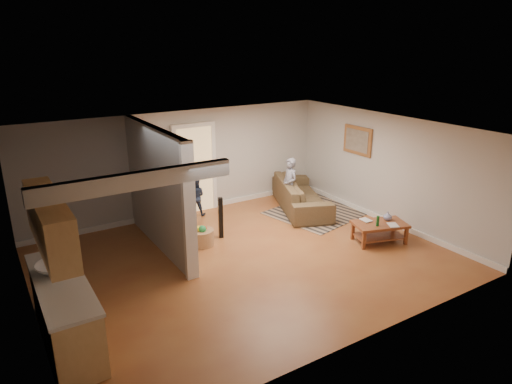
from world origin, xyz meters
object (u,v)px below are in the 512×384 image
coffee_table (380,227)px  speaker_left (221,218)px  sofa (300,208)px  child (289,211)px  speaker_right (148,205)px  toddler (196,215)px  tv_console (170,205)px  toy_basket (201,236)px

coffee_table → speaker_left: speaker_left is taller
sofa → child: bearing=114.9°
speaker_right → toddler: speaker_right is taller
speaker_left → child: speaker_left is taller
tv_console → child: tv_console is taller
speaker_right → coffee_table: bearing=-49.0°
tv_console → sofa: bearing=-12.6°
coffee_table → toddler: 4.35m
coffee_table → child: size_ratio=0.90×
sofa → tv_console: tv_console is taller
coffee_table → toy_basket: coffee_table is taller
coffee_table → tv_console: 4.50m
tv_console → child: size_ratio=0.87×
speaker_right → child: 3.42m
coffee_table → toy_basket: (-3.25, 1.83, -0.14)m
tv_console → toddler: (0.91, 0.68, -0.65)m
tv_console → speaker_right: tv_console is taller
child → toddler: bearing=-112.2°
coffee_table → toy_basket: 3.73m
speaker_left → toddler: (0.11, 1.50, -0.45)m
tv_console → toy_basket: (0.28, -0.95, -0.46)m
coffee_table → speaker_right: 5.14m
coffee_table → speaker_left: (-2.73, 1.96, 0.12)m
tv_console → speaker_left: tv_console is taller
toddler → speaker_right: bearing=33.8°
toy_basket → child: (2.69, 0.62, -0.19)m
sofa → coffee_table: coffee_table is taller
toddler → coffee_table: bearing=160.9°
speaker_left → tv_console: bearing=150.1°
sofa → speaker_left: bearing=123.9°
coffee_table → tv_console: size_ratio=1.04×
sofa → toy_basket: 3.13m
toy_basket → coffee_table: bearing=-29.4°
tv_console → speaker_right: (-0.26, 0.68, -0.17)m
toy_basket → child: 2.77m
sofa → coffee_table: 2.50m
sofa → coffee_table: bearing=-153.0°
speaker_left → child: bearing=28.6°
child → coffee_table: bearing=16.7°
speaker_right → toddler: size_ratio=1.02×
speaker_left → toddler: speaker_left is taller
tv_console → child: 3.06m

